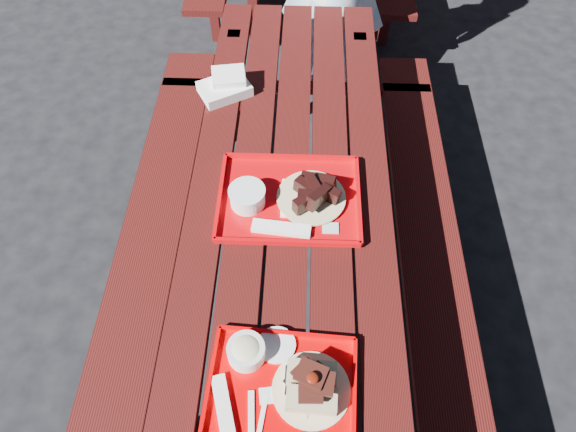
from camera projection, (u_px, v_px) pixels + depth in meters
name	position (u px, v px, depth m)	size (l,w,h in m)	color
ground	(289.00, 289.00, 2.48)	(60.00, 60.00, 0.00)	black
picnic_table_near	(289.00, 223.00, 2.03)	(1.41, 2.40, 0.75)	#450F0D
near_tray	(282.00, 378.00, 1.45)	(0.44, 0.36, 0.13)	#D80002
far_tray	(287.00, 199.00, 1.83)	(0.51, 0.40, 0.09)	#C70409
white_cloth	(226.00, 85.00, 2.17)	(0.25, 0.23, 0.08)	white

